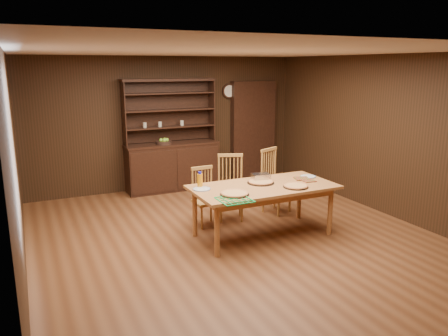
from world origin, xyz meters
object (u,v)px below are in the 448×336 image
dining_table (263,191)px  chair_right (273,178)px  chair_center (231,185)px  chair_left (204,195)px  juice_bottle (200,180)px  china_hutch (172,160)px

dining_table → chair_right: size_ratio=1.90×
chair_right → dining_table: bearing=-152.2°
chair_center → dining_table: bearing=-62.7°
chair_left → juice_bottle: size_ratio=4.04×
dining_table → chair_right: chair_right is taller
dining_table → chair_center: bearing=95.4°
chair_center → juice_bottle: bearing=-120.4°
chair_center → chair_right: bearing=21.5°
chair_right → juice_bottle: (-1.56, -0.58, 0.28)m
china_hutch → dining_table: bearing=-82.1°
chair_center → juice_bottle: chair_center is taller
chair_left → chair_right: chair_right is taller
china_hutch → chair_left: bearing=-94.9°
chair_center → chair_left: bearing=-146.4°
chair_right → chair_left: bearing=160.7°
china_hutch → chair_center: (0.32, -2.00, -0.04)m
chair_left → chair_center: 0.51m
chair_right → juice_bottle: 1.69m
chair_center → juice_bottle: (-0.77, -0.59, 0.30)m
juice_bottle → chair_center: bearing=37.7°
china_hutch → chair_right: china_hutch is taller
chair_center → chair_right: 0.79m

